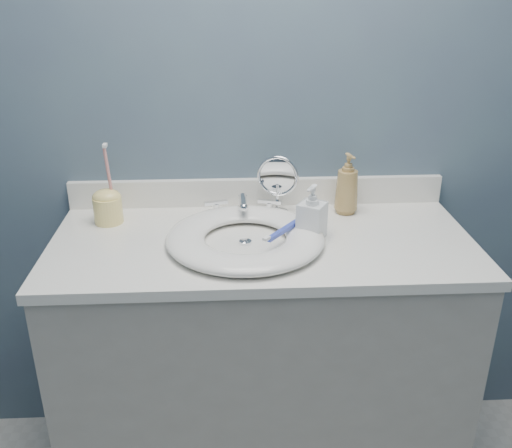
{
  "coord_description": "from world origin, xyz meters",
  "views": [
    {
      "loc": [
        -0.1,
        -0.51,
        1.59
      ],
      "look_at": [
        -0.02,
        0.94,
        0.94
      ],
      "focal_mm": 40.0,
      "sensor_mm": 36.0,
      "label": 1
    }
  ],
  "objects": [
    {
      "name": "toothbrush_holder",
      "position": [
        -0.46,
        1.12,
        0.94
      ],
      "size": [
        0.09,
        0.09,
        0.25
      ],
      "rotation": [
        0.0,
        0.0,
        -0.32
      ],
      "color": "#FFE57F",
      "rests_on": "countertop"
    },
    {
      "name": "drain",
      "position": [
        -0.05,
        0.94,
        0.88
      ],
      "size": [
        0.04,
        0.04,
        0.01
      ],
      "primitive_type": "cylinder",
      "color": "silver",
      "rests_on": "countertop"
    },
    {
      "name": "toothbrush_lying",
      "position": [
        0.05,
        0.93,
        0.92
      ],
      "size": [
        0.12,
        0.15,
        0.02
      ],
      "rotation": [
        0.0,
        0.0,
        0.91
      ],
      "color": "#3445B8",
      "rests_on": "basin"
    },
    {
      "name": "faucet",
      "position": [
        -0.05,
        1.14,
        0.91
      ],
      "size": [
        0.25,
        0.13,
        0.07
      ],
      "color": "silver",
      "rests_on": "countertop"
    },
    {
      "name": "makeup_mirror",
      "position": [
        0.06,
        1.16,
        0.99
      ],
      "size": [
        0.13,
        0.07,
        0.19
      ],
      "rotation": [
        0.0,
        0.0,
        -0.28
      ],
      "color": "silver",
      "rests_on": "countertop"
    },
    {
      "name": "basin",
      "position": [
        -0.05,
        0.94,
        0.9
      ],
      "size": [
        0.45,
        0.45,
        0.04
      ],
      "primitive_type": null,
      "color": "white",
      "rests_on": "countertop"
    },
    {
      "name": "soap_bottle_clear",
      "position": [
        0.14,
        0.97,
        0.96
      ],
      "size": [
        0.1,
        0.1,
        0.16
      ],
      "primitive_type": "imported",
      "rotation": [
        0.0,
        0.0,
        -0.53
      ],
      "color": "white",
      "rests_on": "countertop"
    },
    {
      "name": "back_wall",
      "position": [
        0.0,
        1.25,
        1.2
      ],
      "size": [
        2.2,
        0.02,
        2.4
      ],
      "primitive_type": "cube",
      "color": "#48576C",
      "rests_on": "ground"
    },
    {
      "name": "vanity_cabinet",
      "position": [
        0.0,
        0.97,
        0.42
      ],
      "size": [
        1.2,
        0.55,
        0.85
      ],
      "primitive_type": "cube",
      "color": "#A9A49A",
      "rests_on": "ground"
    },
    {
      "name": "soap_bottle_amber",
      "position": [
        0.28,
        1.16,
        0.98
      ],
      "size": [
        0.09,
        0.09,
        0.19
      ],
      "primitive_type": "imported",
      "rotation": [
        0.0,
        0.0,
        0.25
      ],
      "color": "#A9874C",
      "rests_on": "countertop"
    },
    {
      "name": "backsplash",
      "position": [
        0.0,
        1.24,
        0.93
      ],
      "size": [
        1.22,
        0.02,
        0.09
      ],
      "primitive_type": "cube",
      "color": "white",
      "rests_on": "countertop"
    },
    {
      "name": "countertop",
      "position": [
        0.0,
        0.97,
        0.86
      ],
      "size": [
        1.22,
        0.57,
        0.03
      ],
      "primitive_type": "cube",
      "color": "white",
      "rests_on": "vanity_cabinet"
    }
  ]
}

